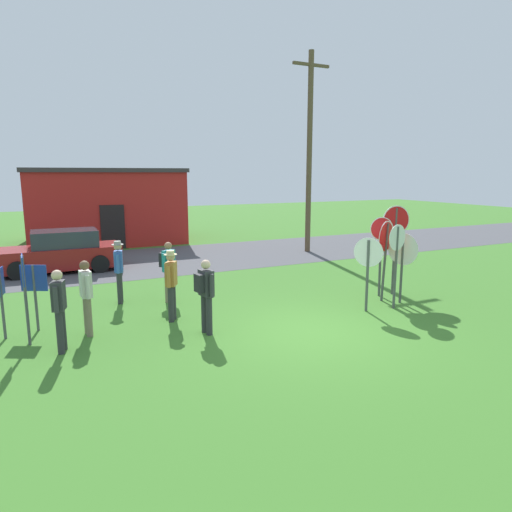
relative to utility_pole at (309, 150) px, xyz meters
name	(u,v)px	position (x,y,z in m)	size (l,w,h in m)	color
ground_plane	(309,332)	(-5.75, -9.20, -4.56)	(80.00, 80.00, 0.00)	#3D7528
street_asphalt	(182,258)	(-5.75, 0.81, -4.56)	(60.00, 6.40, 0.01)	#4C4C51
building_background	(104,205)	(-7.97, 7.20, -2.66)	(7.59, 5.59, 3.80)	#B2231E
utility_pole	(309,150)	(0.00, 0.00, 0.00)	(1.80, 0.24, 8.76)	brown
parked_car_on_street	(60,253)	(-10.48, 0.32, -3.88)	(4.31, 2.03, 1.51)	maroon
stop_sign_nearest	(386,246)	(-2.51, -7.96, -2.99)	(0.81, 0.39, 2.27)	#474C4C
stop_sign_center_cluster	(381,243)	(-2.22, -7.45, -3.00)	(0.63, 0.30, 2.32)	#474C4C
stop_sign_rear_right	(395,233)	(-1.74, -7.50, -2.73)	(0.85, 0.19, 2.64)	#474C4C
stop_sign_tallest	(396,252)	(-2.73, -8.63, -3.04)	(0.68, 0.16, 2.25)	#474C4C
stop_sign_leaning_left	(402,256)	(-2.19, -8.30, -3.23)	(0.30, 0.85, 1.96)	#474C4C
stop_sign_low_front	(368,262)	(-3.57, -8.52, -3.24)	(0.47, 0.62, 1.94)	#474C4C
person_near_signs	(59,306)	(-10.87, -8.01, -3.61)	(0.30, 0.56, 1.69)	#2D2D33
person_on_left	(205,291)	(-7.90, -8.29, -3.58)	(0.40, 0.56, 1.69)	#2D2D33
person_holding_notes	(171,281)	(-8.33, -7.05, -3.58)	(0.37, 0.51, 1.74)	#2D2D33
person_in_blue	(86,294)	(-10.29, -7.22, -3.61)	(0.25, 0.57, 1.69)	#7A6B56
person_with_sunhat	(119,268)	(-9.22, -4.91, -3.58)	(0.32, 0.56, 1.74)	#2D2D33
person_in_teal	(168,267)	(-7.95, -5.35, -3.58)	(0.48, 0.47, 1.69)	#7A6B56
info_panel_leftmost	(24,284)	(-11.47, -7.32, -3.24)	(0.06, 0.60, 1.91)	#4C4C51
info_panel_middle	(1,291)	(-11.95, -6.68, -3.49)	(0.14, 0.59, 1.56)	#4C4C51
info_panel_rightmost	(34,286)	(-11.30, -6.41, -3.51)	(0.55, 0.29, 1.54)	#4C4C51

